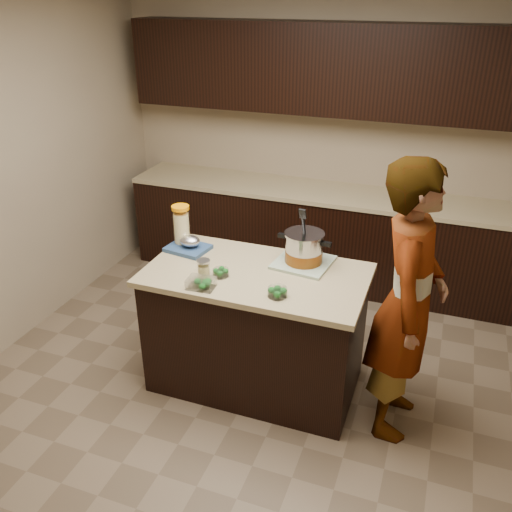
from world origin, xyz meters
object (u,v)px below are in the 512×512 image
Objects in this scene: stock_pot at (304,249)px; lemonade_pitcher at (182,228)px; island at (256,329)px; person at (408,303)px.

stock_pot is 0.90m from lemonade_pitcher.
island is at bearing -134.01° from stock_pot.
island is 4.82× the size of lemonade_pitcher.
stock_pot is at bearing 1.49° from lemonade_pitcher.
stock_pot is 0.21× the size of person.
stock_pot reaches higher than island.
island is 0.65m from stock_pot.
person is (0.98, -0.05, 0.44)m from island.
island is 1.08m from person.
lemonade_pitcher is (-0.64, 0.20, 0.59)m from island.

